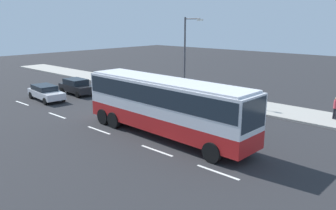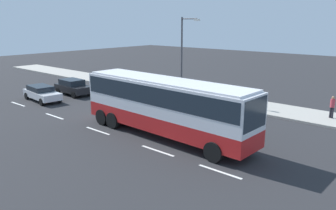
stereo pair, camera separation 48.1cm
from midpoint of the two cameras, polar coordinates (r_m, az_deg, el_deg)
name	(u,v)px [view 1 (the left image)]	position (r m, az deg, el deg)	size (l,w,h in m)	color
ground_plane	(182,135)	(21.29, 3.03, -5.18)	(120.00, 120.00, 0.00)	#28282B
sidewalk_curb	(255,106)	(29.10, 15.14, -0.20)	(80.00, 4.00, 0.15)	#A8A399
lane_centreline	(96,129)	(22.86, -11.77, -4.09)	(23.14, 0.16, 0.01)	white
coach_bus	(165,102)	(20.37, 0.12, 0.57)	(12.35, 3.00, 3.65)	red
car_silver_hatch	(46,92)	(32.40, -19.91, 2.09)	(4.74, 2.21, 1.37)	silver
car_black_sedan	(77,86)	(34.12, -15.06, 3.13)	(4.25, 2.02, 1.53)	black
pedestrian_near_curb	(336,107)	(26.89, 27.38, -0.25)	(0.32, 0.32, 1.64)	black
street_lamp	(187,52)	(30.47, 3.66, 9.05)	(1.97, 0.24, 7.30)	#47474C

